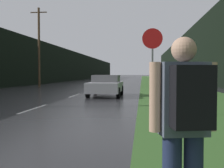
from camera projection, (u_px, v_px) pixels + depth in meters
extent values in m
cube|color=#386028|center=(163.00, 84.00, 38.32)|extent=(6.00, 240.00, 0.02)
cube|color=silver|center=(34.00, 109.00, 11.41)|extent=(0.12, 3.00, 0.01)
cube|color=silver|center=(75.00, 95.00, 18.37)|extent=(0.12, 3.00, 0.01)
cube|color=silver|center=(93.00, 89.00, 25.32)|extent=(0.12, 3.00, 0.01)
cube|color=silver|center=(104.00, 86.00, 32.28)|extent=(0.12, 3.00, 0.01)
cube|color=black|center=(60.00, 65.00, 50.02)|extent=(2.00, 140.00, 5.90)
cube|color=black|center=(195.00, 56.00, 47.45)|extent=(2.00, 140.00, 8.91)
cylinder|color=#4C3823|center=(39.00, 47.00, 30.28)|extent=(0.24, 0.24, 8.52)
cube|color=#4C3823|center=(39.00, 12.00, 30.14)|extent=(1.80, 0.10, 0.10)
cylinder|color=slate|center=(152.00, 82.00, 9.42)|extent=(0.07, 0.07, 2.26)
cylinder|color=#B71414|center=(152.00, 39.00, 9.37)|extent=(0.68, 0.02, 0.68)
cube|color=#4C5666|center=(183.00, 99.00, 2.45)|extent=(0.45, 0.31, 0.64)
sphere|color=tan|center=(184.00, 50.00, 2.44)|extent=(0.22, 0.22, 0.22)
cylinder|color=tan|center=(155.00, 97.00, 2.43)|extent=(0.10, 0.10, 0.60)
cylinder|color=tan|center=(211.00, 96.00, 2.48)|extent=(0.10, 0.10, 0.60)
cube|color=black|center=(192.00, 97.00, 2.25)|extent=(0.36, 0.24, 0.51)
cube|color=#9E9EA3|center=(106.00, 87.00, 17.72)|extent=(1.90, 4.34, 0.61)
cube|color=#5E5E61|center=(106.00, 79.00, 17.92)|extent=(1.61, 1.95, 0.44)
cylinder|color=black|center=(118.00, 93.00, 16.30)|extent=(0.20, 0.63, 0.63)
cylinder|color=black|center=(88.00, 93.00, 16.49)|extent=(0.20, 0.63, 0.63)
cylinder|color=black|center=(122.00, 90.00, 18.97)|extent=(0.20, 0.63, 0.63)
cylinder|color=black|center=(95.00, 90.00, 19.17)|extent=(0.20, 0.63, 0.63)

